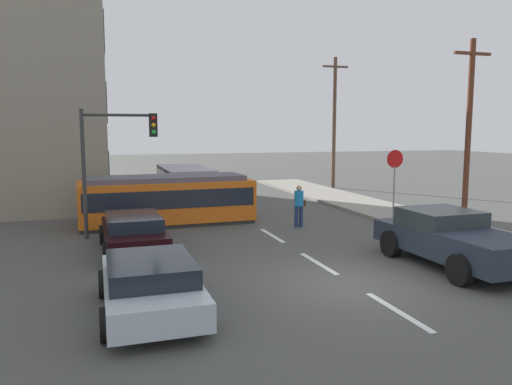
{
  "coord_description": "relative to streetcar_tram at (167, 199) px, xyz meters",
  "views": [
    {
      "loc": [
        -5.96,
        -10.69,
        3.84
      ],
      "look_at": [
        -0.11,
        7.58,
        1.41
      ],
      "focal_mm": 34.56,
      "sensor_mm": 36.0,
      "label": 1
    }
  ],
  "objects": [
    {
      "name": "lane_stripe_1",
      "position": [
        3.33,
        -7.58,
        -1.02
      ],
      "size": [
        0.16,
        2.4,
        0.01
      ],
      "primitive_type": "cube",
      "color": "silver",
      "rests_on": "ground"
    },
    {
      "name": "lane_stripe_2",
      "position": [
        3.33,
        -3.58,
        -1.02
      ],
      "size": [
        0.16,
        2.4,
        0.01
      ],
      "primitive_type": "cube",
      "color": "silver",
      "rests_on": "ground"
    },
    {
      "name": "parked_sedan_near",
      "position": [
        -1.69,
        -10.01,
        -0.4
      ],
      "size": [
        2.11,
        4.22,
        1.19
      ],
      "color": "silver",
      "rests_on": "ground"
    },
    {
      "name": "streetcar_tram",
      "position": [
        0.0,
        0.0,
        0.0
      ],
      "size": [
        7.01,
        2.7,
        1.98
      ],
      "color": "orange",
      "rests_on": "ground"
    },
    {
      "name": "pedestrian_crossing",
      "position": [
        4.91,
        -2.33,
        -0.08
      ],
      "size": [
        0.51,
        0.36,
        1.67
      ],
      "color": "navy",
      "rests_on": "ground"
    },
    {
      "name": "ground_plane",
      "position": [
        3.33,
        0.42,
        -1.02
      ],
      "size": [
        120.0,
        120.0,
        0.0
      ],
      "primitive_type": "plane",
      "color": "#4A4A47"
    },
    {
      "name": "lane_stripe_4",
      "position": [
        3.33,
        12.0,
        -1.02
      ],
      "size": [
        0.16,
        2.4,
        0.01
      ],
      "primitive_type": "cube",
      "color": "silver",
      "rests_on": "ground"
    },
    {
      "name": "parked_sedan_mid",
      "position": [
        -1.67,
        -4.4,
        -0.4
      ],
      "size": [
        2.08,
        4.49,
        1.19
      ],
      "color": "black",
      "rests_on": "ground"
    },
    {
      "name": "lane_stripe_3",
      "position": [
        3.33,
        6.0,
        -1.02
      ],
      "size": [
        0.16,
        2.4,
        0.01
      ],
      "primitive_type": "cube",
      "color": "silver",
      "rests_on": "ground"
    },
    {
      "name": "lane_stripe_0",
      "position": [
        3.33,
        -11.58,
        -1.02
      ],
      "size": [
        0.16,
        2.4,
        0.01
      ],
      "primitive_type": "cube",
      "color": "silver",
      "rests_on": "ground"
    },
    {
      "name": "utility_pole_near",
      "position": [
        12.36,
        -3.0,
        2.96
      ],
      "size": [
        1.8,
        0.24,
        7.61
      ],
      "color": "brown",
      "rests_on": "ground"
    },
    {
      "name": "pickup_truck_parked",
      "position": [
        6.81,
        -8.96,
        -0.23
      ],
      "size": [
        2.33,
        5.02,
        1.55
      ],
      "color": "#262F3D",
      "rests_on": "ground"
    },
    {
      "name": "utility_pole_mid",
      "position": [
        12.32,
        9.46,
        3.44
      ],
      "size": [
        1.8,
        0.24,
        8.56
      ],
      "color": "brown",
      "rests_on": "ground"
    },
    {
      "name": "city_bus",
      "position": [
        2.03,
        7.5,
        -0.01
      ],
      "size": [
        2.56,
        5.97,
        1.75
      ],
      "color": "#B8B3C2",
      "rests_on": "ground"
    },
    {
      "name": "stop_sign",
      "position": [
        9.3,
        -2.26,
        1.17
      ],
      "size": [
        0.76,
        0.07,
        2.88
      ],
      "color": "gray",
      "rests_on": "sidewalk_curb_right"
    },
    {
      "name": "sidewalk_curb_right",
      "position": [
        10.13,
        -3.58,
        -0.95
      ],
      "size": [
        3.2,
        36.0,
        0.14
      ],
      "primitive_type": "cube",
      "color": "gray",
      "rests_on": "ground"
    },
    {
      "name": "parked_sedan_far",
      "position": [
        -2.16,
        3.96,
        -0.4
      ],
      "size": [
        2.06,
        4.15,
        1.19
      ],
      "color": "#37653F",
      "rests_on": "ground"
    },
    {
      "name": "traffic_light_mast",
      "position": [
        -2.06,
        -2.09,
        2.19
      ],
      "size": [
        2.64,
        0.33,
        4.57
      ],
      "color": "#333333",
      "rests_on": "ground"
    }
  ]
}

